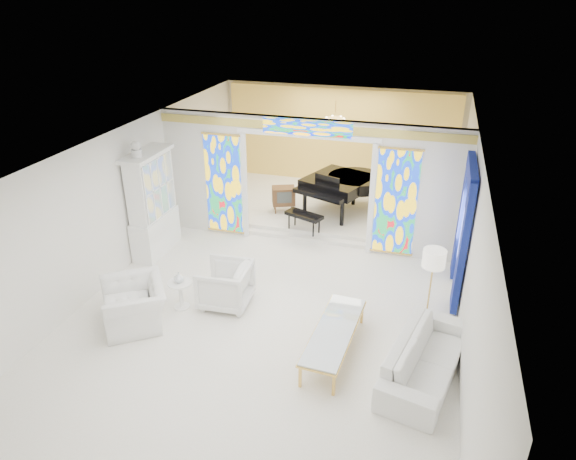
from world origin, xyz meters
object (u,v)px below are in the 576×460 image
(armchair_right, at_px, (225,285))
(sofa, at_px, (425,358))
(armchair_left, at_px, (134,304))
(grand_piano, at_px, (345,183))
(tv_console, at_px, (284,196))
(china_cabinet, at_px, (152,204))
(coffee_table, at_px, (334,331))

(armchair_right, xyz_separation_m, sofa, (3.79, -1.00, -0.09))
(armchair_left, bearing_deg, sofa, 54.29)
(grand_piano, relative_size, tv_console, 4.30)
(china_cabinet, bearing_deg, sofa, -22.92)
(grand_piano, height_order, tv_console, grand_piano)
(armchair_left, bearing_deg, china_cabinet, 165.46)
(armchair_left, xyz_separation_m, armchair_right, (1.35, 1.02, 0.03))
(china_cabinet, distance_m, tv_console, 3.51)
(armchair_right, distance_m, sofa, 3.92)
(armchair_left, relative_size, tv_console, 1.77)
(armchair_right, bearing_deg, china_cabinet, -127.18)
(coffee_table, xyz_separation_m, tv_console, (-2.39, 5.06, 0.19))
(grand_piano, bearing_deg, tv_console, -141.05)
(china_cabinet, relative_size, sofa, 1.17)
(armchair_left, relative_size, sofa, 0.53)
(coffee_table, bearing_deg, china_cabinet, 152.39)
(grand_piano, bearing_deg, coffee_table, -60.05)
(armchair_left, height_order, grand_piano, grand_piano)
(coffee_table, relative_size, grand_piano, 0.72)
(tv_console, bearing_deg, grand_piano, -4.60)
(china_cabinet, height_order, grand_piano, china_cabinet)
(coffee_table, relative_size, tv_console, 3.08)
(sofa, height_order, tv_console, tv_console)
(china_cabinet, xyz_separation_m, armchair_right, (2.38, -1.61, -0.74))
(armchair_right, xyz_separation_m, coffee_table, (2.30, -0.84, -0.00))
(armchair_right, distance_m, coffee_table, 2.45)
(sofa, xyz_separation_m, tv_console, (-3.88, 5.22, 0.28))
(sofa, height_order, coffee_table, sofa)
(china_cabinet, height_order, coffee_table, china_cabinet)
(sofa, relative_size, grand_piano, 0.78)
(china_cabinet, height_order, sofa, china_cabinet)
(coffee_table, xyz_separation_m, grand_piano, (-0.86, 5.55, 0.52))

